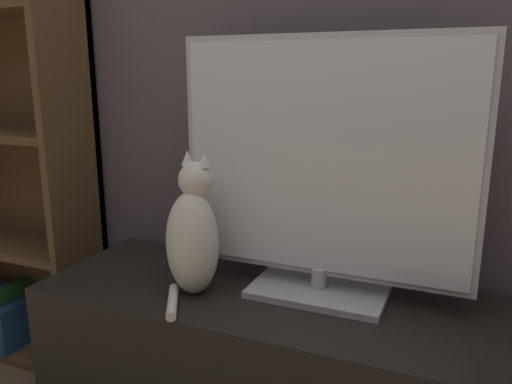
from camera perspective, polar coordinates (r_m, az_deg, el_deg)
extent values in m
cube|color=#564C51|center=(1.65, 6.49, 17.88)|extent=(4.80, 0.05, 2.60)
cube|color=black|center=(1.63, 2.16, -20.16)|extent=(1.44, 0.52, 0.53)
cube|color=#B7B7BC|center=(1.52, 7.15, -11.13)|extent=(0.39, 0.24, 0.02)
cylinder|color=#B7B7BC|center=(1.50, 7.19, -9.72)|extent=(0.04, 0.04, 0.06)
cube|color=#B7B7BC|center=(1.41, 7.70, 3.71)|extent=(0.85, 0.02, 0.68)
cube|color=white|center=(1.40, 7.54, 3.62)|extent=(0.82, 0.01, 0.64)
ellipsoid|color=silver|center=(1.47, -7.28, -5.85)|extent=(0.17, 0.16, 0.31)
ellipsoid|color=olive|center=(1.52, -6.13, -5.84)|extent=(0.09, 0.05, 0.17)
sphere|color=silver|center=(1.44, -6.86, 1.39)|extent=(0.11, 0.11, 0.11)
cone|color=silver|center=(1.45, -7.87, 3.89)|extent=(0.04, 0.04, 0.04)
cone|color=silver|center=(1.42, -5.96, 3.72)|extent=(0.04, 0.04, 0.04)
cylinder|color=silver|center=(1.45, -9.51, -12.27)|extent=(0.12, 0.18, 0.03)
cube|color=brown|center=(1.95, -20.42, 5.72)|extent=(0.03, 0.28, 1.87)
cube|color=brown|center=(2.27, -24.26, 6.35)|extent=(0.68, 0.03, 1.87)
cube|color=brown|center=(2.46, -24.33, -15.79)|extent=(0.62, 0.25, 0.03)
cube|color=brown|center=(2.29, -25.44, -5.60)|extent=(0.62, 0.25, 0.03)
cube|color=brown|center=(2.19, -26.65, 5.89)|extent=(0.62, 0.25, 0.03)
cube|color=#B79323|center=(2.51, -27.21, -12.65)|extent=(0.04, 0.22, 0.20)
cube|color=#236B38|center=(2.46, -26.32, -12.39)|extent=(0.05, 0.23, 0.25)
cube|color=navy|center=(2.41, -25.79, -13.60)|extent=(0.06, 0.17, 0.19)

